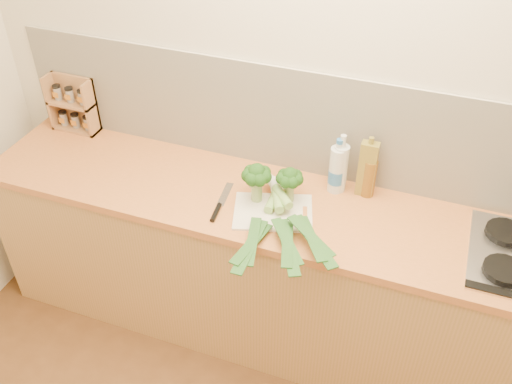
# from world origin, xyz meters

# --- Properties ---
(room_shell) EXTENTS (3.50, 3.50, 3.50)m
(room_shell) POSITION_xyz_m (0.00, 1.49, 1.17)
(room_shell) COLOR beige
(room_shell) RESTS_ON ground
(counter) EXTENTS (3.20, 0.62, 0.90)m
(counter) POSITION_xyz_m (0.00, 1.20, 0.45)
(counter) COLOR #B7844C
(counter) RESTS_ON ground
(chopping_board) EXTENTS (0.41, 0.35, 0.01)m
(chopping_board) POSITION_xyz_m (-0.12, 1.13, 0.91)
(chopping_board) COLOR white
(chopping_board) RESTS_ON counter
(broccoli_left) EXTENTS (0.14, 0.14, 0.20)m
(broccoli_left) POSITION_xyz_m (-0.22, 1.18, 1.05)
(broccoli_left) COLOR #8AA35F
(broccoli_left) RESTS_ON chopping_board
(broccoli_right) EXTENTS (0.13, 0.13, 0.18)m
(broccoli_right) POSITION_xyz_m (-0.08, 1.23, 1.03)
(broccoli_right) COLOR #8AA35F
(broccoli_right) RESTS_ON chopping_board
(leek_front) EXTENTS (0.11, 0.68, 0.04)m
(leek_front) POSITION_xyz_m (-0.14, 1.10, 0.93)
(leek_front) COLOR white
(leek_front) RESTS_ON chopping_board
(leek_mid) EXTENTS (0.33, 0.59, 0.04)m
(leek_mid) POSITION_xyz_m (-0.07, 1.08, 0.95)
(leek_mid) COLOR white
(leek_mid) RESTS_ON chopping_board
(leek_back) EXTENTS (0.49, 0.53, 0.04)m
(leek_back) POSITION_xyz_m (-0.04, 1.11, 0.97)
(leek_back) COLOR white
(leek_back) RESTS_ON chopping_board
(chefs_knife) EXTENTS (0.06, 0.30, 0.02)m
(chefs_knife) POSITION_xyz_m (-0.37, 1.06, 0.91)
(chefs_knife) COLOR silver
(chefs_knife) RESTS_ON counter
(spice_rack) EXTENTS (0.26, 0.10, 0.31)m
(spice_rack) POSITION_xyz_m (-1.37, 1.44, 1.03)
(spice_rack) COLOR #BF7E52
(spice_rack) RESTS_ON counter
(oil_tin) EXTENTS (0.08, 0.05, 0.31)m
(oil_tin) POSITION_xyz_m (0.24, 1.41, 1.04)
(oil_tin) COLOR olive
(oil_tin) RESTS_ON counter
(glass_bottle) EXTENTS (0.07, 0.07, 0.30)m
(glass_bottle) POSITION_xyz_m (0.11, 1.40, 1.03)
(glass_bottle) COLOR silver
(glass_bottle) RESTS_ON counter
(amber_bottle) EXTENTS (0.06, 0.06, 0.24)m
(amber_bottle) POSITION_xyz_m (0.25, 1.41, 1.00)
(amber_bottle) COLOR brown
(amber_bottle) RESTS_ON counter
(water_bottle) EXTENTS (0.08, 0.08, 0.26)m
(water_bottle) POSITION_xyz_m (0.10, 1.39, 1.01)
(water_bottle) COLOR silver
(water_bottle) RESTS_ON counter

